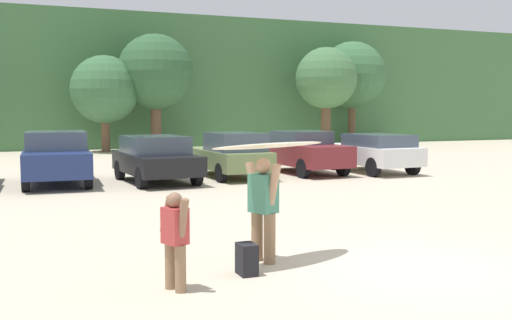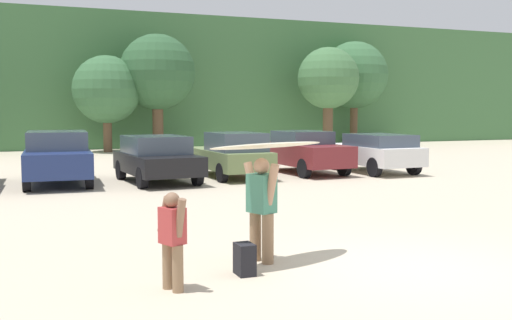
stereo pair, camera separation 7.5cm
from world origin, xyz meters
TOP-DOWN VIEW (x-y plane):
  - ground_plane at (0.00, 0.00)m, footprint 120.00×120.00m
  - hillside_ridge at (0.00, 34.73)m, footprint 108.00×12.00m
  - tree_center_right at (-0.86, 26.34)m, footprint 3.70×3.70m
  - tree_far_left at (1.93, 26.32)m, footprint 4.23×4.23m
  - tree_far_right at (12.31, 25.53)m, footprint 3.76×3.76m
  - tree_right at (15.39, 27.64)m, footprint 4.41×4.41m
  - parked_car_navy at (-4.28, 12.41)m, footprint 2.12×4.40m
  - parked_car_black at (-1.27, 11.81)m, footprint 2.24×4.14m
  - parked_car_olive_green at (1.38, 12.26)m, footprint 1.91×4.39m
  - parked_car_maroon at (4.35, 12.56)m, footprint 2.02×4.33m
  - parked_car_white at (6.87, 11.79)m, footprint 2.00×4.13m
  - person_adult at (-1.94, 1.17)m, footprint 0.42×0.73m
  - person_child at (-3.57, 0.24)m, footprint 0.34×0.58m
  - surfboard_cream at (-1.87, 1.07)m, footprint 2.27×1.32m
  - backpack_dropped at (-2.44, 0.59)m, footprint 0.24×0.34m

SIDE VIEW (x-z plane):
  - ground_plane at x=0.00m, z-range 0.00..0.00m
  - backpack_dropped at x=-2.44m, z-range 0.00..0.45m
  - person_child at x=-3.57m, z-range 0.08..1.37m
  - parked_car_white at x=6.87m, z-range 0.07..1.51m
  - parked_car_olive_green at x=1.38m, z-range 0.01..1.58m
  - parked_car_black at x=-1.27m, z-range 0.05..1.54m
  - parked_car_maroon at x=4.35m, z-range 0.04..1.58m
  - parked_car_navy at x=-4.28m, z-range 0.05..1.71m
  - person_adult at x=-1.94m, z-range 0.10..1.72m
  - surfboard_cream at x=-1.87m, z-range 1.73..1.88m
  - tree_center_right at x=-0.86m, z-range 0.76..6.03m
  - hillside_ridge at x=0.00m, z-range 0.00..8.12m
  - tree_far_right at x=12.31m, z-range 1.13..7.25m
  - tree_far_left at x=1.93m, z-range 1.11..7.65m
  - tree_right at x=15.39m, z-range 1.17..7.97m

